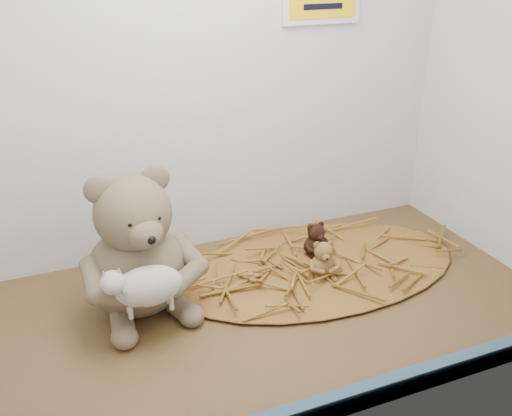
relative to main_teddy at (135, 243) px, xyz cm
name	(u,v)px	position (x,y,z in cm)	size (l,w,h in cm)	color
alcove_shell	(221,67)	(17.44, -0.46, 30.79)	(120.40, 60.20, 90.40)	#452B18
front_rail	(313,411)	(17.44, -38.26, -12.41)	(119.28, 2.20, 3.60)	#375569
straw_bed	(318,266)	(38.68, 0.12, -13.58)	(64.68, 37.56, 1.25)	brown
main_teddy	(135,243)	(0.00, 0.00, 0.00)	(22.91, 24.18, 28.41)	#776549
toy_lamb	(148,286)	(0.00, -10.18, -3.27)	(15.44, 9.42, 9.98)	beige
mini_teddy_tan	(323,257)	(37.35, -4.06, -8.94)	(6.48, 6.84, 8.03)	olive
mini_teddy_brown	(315,238)	(40.00, 4.30, -9.04)	(6.32, 6.67, 7.83)	black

